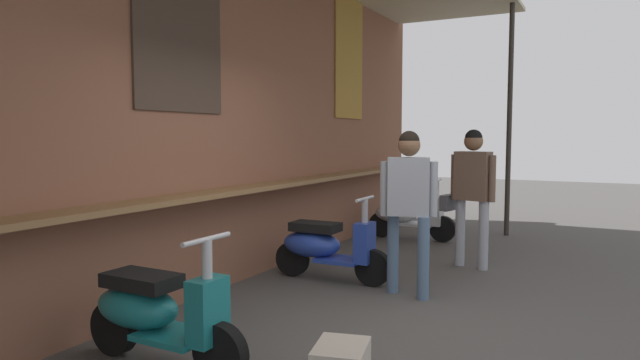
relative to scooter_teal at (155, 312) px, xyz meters
name	(u,v)px	position (x,y,z in m)	size (l,w,h in m)	color
ground_plane	(369,332)	(1.33, -1.08, -0.39)	(34.77, 34.77, 0.00)	#474442
market_stall_facade	(189,80)	(1.32, 0.78, 1.77)	(12.42, 2.52, 3.91)	brown
scooter_teal	(155,312)	(0.00, 0.00, 0.00)	(0.46, 1.40, 0.97)	#197075
scooter_blue	(325,246)	(2.63, 0.00, 0.00)	(0.46, 1.40, 0.97)	#233D9E
scooter_silver	(406,215)	(5.47, 0.00, 0.00)	(0.46, 1.40, 0.97)	#B2B5BA
shopper_with_handbag	(471,184)	(4.01, -1.32, 0.66)	(0.34, 0.68, 1.71)	#999EA8
shopper_browsing	(408,195)	(2.47, -1.03, 0.65)	(0.31, 0.55, 1.68)	slate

